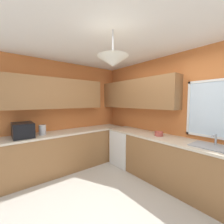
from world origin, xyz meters
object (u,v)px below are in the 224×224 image
at_px(dishwasher, 126,147).
at_px(kettle, 42,130).
at_px(sink_assembly, 212,146).
at_px(microwave, 23,130).
at_px(bowl, 159,134).

distance_m(dishwasher, kettle, 2.02).
bearing_deg(sink_assembly, microwave, -139.01).
distance_m(microwave, kettle, 0.35).
distance_m(sink_assembly, bowl, 0.95).
bearing_deg(microwave, dishwasher, 73.18).
height_order(dishwasher, sink_assembly, sink_assembly).
distance_m(kettle, bowl, 2.45).
xyz_separation_m(microwave, sink_assembly, (2.55, 2.22, -0.13)).
bearing_deg(bowl, kettle, -130.46).
distance_m(microwave, bowl, 2.74).
relative_size(sink_assembly, bowl, 3.37).
relative_size(dishwasher, microwave, 1.80).
relative_size(microwave, kettle, 2.28).
relative_size(dishwasher, kettle, 4.09).
distance_m(dishwasher, bowl, 1.08).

